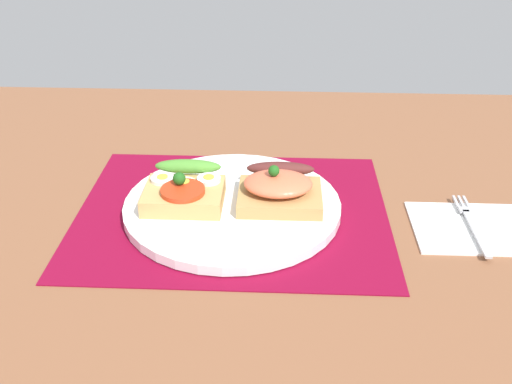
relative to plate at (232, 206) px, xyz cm
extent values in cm
cube|color=brown|center=(0.00, 0.00, -2.53)|extent=(120.00, 90.00, 3.20)
cube|color=maroon|center=(0.00, 0.00, -0.78)|extent=(39.28, 31.62, 0.30)
cylinder|color=white|center=(0.00, 0.00, 0.00)|extent=(27.45, 27.45, 1.27)
cube|color=tan|center=(-5.99, -0.75, 1.72)|extent=(9.79, 7.74, 2.18)
cylinder|color=red|center=(-5.89, -1.82, 3.11)|extent=(5.45, 5.45, 0.60)
ellipsoid|color=#4A8D30|center=(-5.99, 3.52, 3.71)|extent=(8.61, 2.20, 1.80)
sphere|color=#1E5919|center=(-6.42, -0.75, 4.21)|extent=(1.60, 1.60, 1.60)
cylinder|color=white|center=(-8.93, 1.16, 3.06)|extent=(3.03, 3.03, 0.50)
cylinder|color=yellow|center=(-8.93, 1.16, 3.39)|extent=(1.36, 1.36, 0.16)
cylinder|color=white|center=(-5.99, 0.46, 3.06)|extent=(3.03, 3.03, 0.50)
cylinder|color=yellow|center=(-5.99, 0.46, 3.39)|extent=(1.36, 1.36, 0.16)
cylinder|color=white|center=(-3.06, 1.36, 3.06)|extent=(3.03, 3.03, 0.50)
cylinder|color=yellow|center=(-3.06, 1.36, 3.39)|extent=(1.36, 1.36, 0.16)
cube|color=#AB884D|center=(5.99, -0.19, 1.48)|extent=(10.41, 8.31, 1.69)
ellipsoid|color=#EE6845|center=(5.73, 0.27, 3.41)|extent=(8.54, 6.65, 2.17)
ellipsoid|color=#522220|center=(5.99, 4.36, 3.22)|extent=(8.85, 2.20, 1.80)
sphere|color=#1E5919|center=(5.19, 0.41, 5.19)|extent=(1.40, 1.40, 1.40)
cube|color=white|center=(29.51, -2.52, -0.63)|extent=(14.42, 11.38, 0.60)
cube|color=#B7B7BC|center=(29.41, -4.53, -0.17)|extent=(0.80, 10.03, 0.32)
cube|color=#B7B7BC|center=(29.41, 0.69, -0.17)|extent=(1.50, 1.20, 0.32)
cube|color=#B7B7BC|center=(28.76, 2.69, -0.17)|extent=(0.32, 2.80, 0.32)
cube|color=#B7B7BC|center=(29.41, 2.69, -0.17)|extent=(0.32, 2.80, 0.32)
cube|color=#B7B7BC|center=(30.06, 2.69, -0.17)|extent=(0.32, 2.80, 0.32)
camera|label=1|loc=(5.97, -64.05, 38.69)|focal=41.44mm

